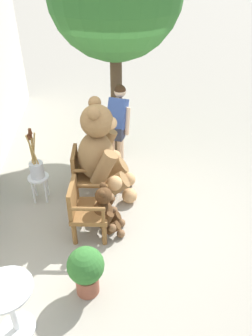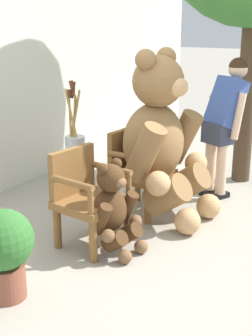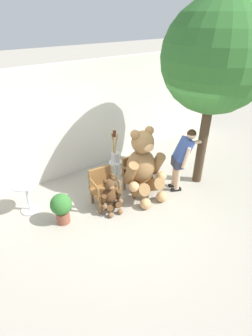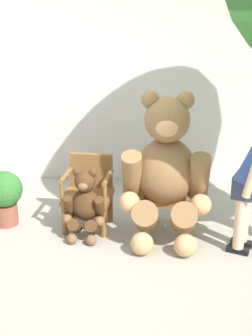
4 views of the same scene
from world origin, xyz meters
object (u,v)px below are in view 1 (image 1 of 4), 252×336
at_px(teddy_bear_large, 102,152).
at_px(teddy_bear_small, 106,210).
at_px(person_visitor, 117,122).
at_px(white_stool, 39,182).
at_px(potted_plant, 86,269).
at_px(wooden_chair_left, 86,208).
at_px(brush_bucket, 36,166).
at_px(wooden_chair_right, 86,172).
at_px(round_side_table, 10,305).

height_order(teddy_bear_large, teddy_bear_small, teddy_bear_large).
bearing_deg(person_visitor, teddy_bear_small, 170.42).
relative_size(person_visitor, white_stool, 3.37).
distance_m(teddy_bear_large, potted_plant, 1.98).
distance_m(teddy_bear_large, white_stool, 1.14).
distance_m(wooden_chair_left, brush_bucket, 1.16).
height_order(wooden_chair_left, white_stool, wooden_chair_left).
relative_size(wooden_chair_right, white_stool, 1.87).
distance_m(teddy_bear_large, round_side_table, 2.58).
height_order(wooden_chair_left, teddy_bear_small, wooden_chair_left).
height_order(teddy_bear_large, brush_bucket, teddy_bear_large).
distance_m(wooden_chair_right, round_side_table, 2.47).
height_order(wooden_chair_right, person_visitor, person_visitor).
relative_size(wooden_chair_left, wooden_chair_right, 1.00).
distance_m(person_visitor, white_stool, 1.75).
relative_size(person_visitor, brush_bucket, 1.77).
bearing_deg(teddy_bear_small, teddy_bear_large, 0.85).
height_order(wooden_chair_left, round_side_table, wooden_chair_left).
bearing_deg(round_side_table, potted_plant, -61.34).
distance_m(wooden_chair_right, person_visitor, 1.17).
bearing_deg(potted_plant, teddy_bear_large, -7.94).
bearing_deg(teddy_bear_small, brush_bucket, 50.64).
xyz_separation_m(white_stool, brush_bucket, (-0.00, 0.00, 0.30)).
height_order(wooden_chair_right, teddy_bear_small, wooden_chair_right).
distance_m(teddy_bear_large, teddy_bear_small, 1.00).
distance_m(teddy_bear_large, person_visitor, 0.97).
relative_size(wooden_chair_right, teddy_bear_large, 0.51).
bearing_deg(wooden_chair_left, potted_plant, -179.71).
height_order(wooden_chair_left, wooden_chair_right, same).
bearing_deg(round_side_table, white_stool, -0.12).
bearing_deg(teddy_bear_small, person_visitor, -9.58).
distance_m(brush_bucket, round_side_table, 2.30).
bearing_deg(round_side_table, person_visitor, -22.79).
bearing_deg(teddy_bear_small, wooden_chair_right, 17.29).
bearing_deg(wooden_chair_right, round_side_table, 161.81).
distance_m(wooden_chair_right, brush_bucket, 0.79).
bearing_deg(teddy_bear_large, brush_bucket, 92.44).
xyz_separation_m(white_stool, round_side_table, (-2.29, 0.00, 0.09)).
height_order(wooden_chair_right, teddy_bear_large, teddy_bear_large).
bearing_deg(brush_bucket, wooden_chair_left, -137.95).
xyz_separation_m(wooden_chair_left, person_visitor, (1.80, -0.59, 0.46)).
height_order(wooden_chair_left, teddy_bear_large, teddy_bear_large).
bearing_deg(teddy_bear_large, wooden_chair_left, 163.12).
xyz_separation_m(teddy_bear_large, teddy_bear_small, (-0.91, -0.01, -0.42)).
distance_m(wooden_chair_right, potted_plant, 1.92).
bearing_deg(wooden_chair_right, person_visitor, -33.40).
xyz_separation_m(white_stool, potted_plant, (-1.87, -0.77, 0.04)).
distance_m(teddy_bear_small, round_side_table, 1.78).
bearing_deg(round_side_table, teddy_bear_large, -24.06).
distance_m(person_visitor, round_side_table, 3.55).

